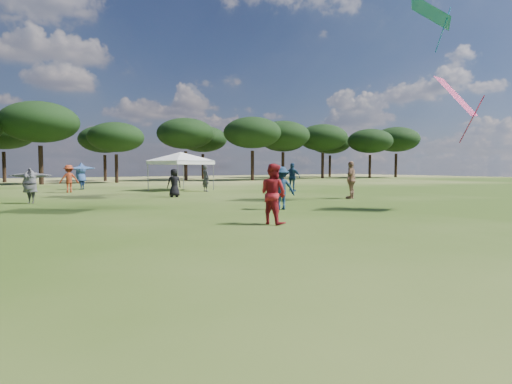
% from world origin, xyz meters
% --- Properties ---
extents(tree_line, '(108.78, 17.63, 7.77)m').
position_xyz_m(tree_line, '(2.39, 47.41, 5.42)').
color(tree_line, black).
rests_on(tree_line, ground).
extents(tent_right, '(6.52, 6.52, 2.93)m').
position_xyz_m(tent_right, '(9.92, 28.03, 2.51)').
color(tent_right, gray).
rests_on(tent_right, ground).
extents(festival_crowd, '(27.80, 23.99, 1.93)m').
position_xyz_m(festival_crowd, '(2.50, 22.36, 0.89)').
color(festival_crowd, '#16304D').
rests_on(festival_crowd, ground).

